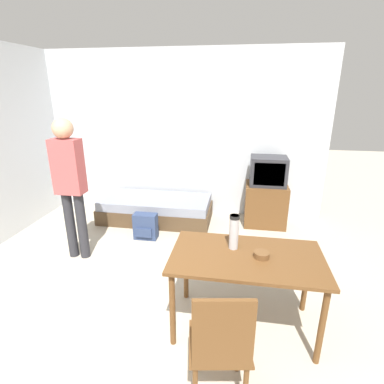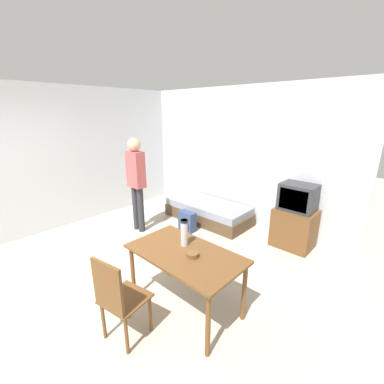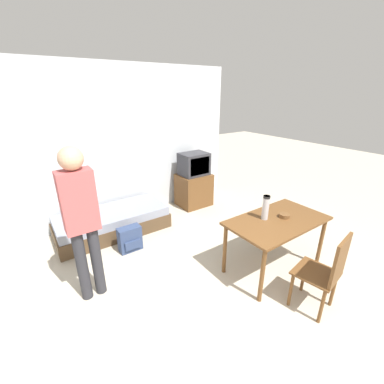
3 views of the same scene
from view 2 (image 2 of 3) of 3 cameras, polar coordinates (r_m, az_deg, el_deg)
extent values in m
plane|color=#B2A893|center=(3.86, -28.52, -20.13)|extent=(20.00, 20.00, 0.00)
cube|color=silver|center=(5.48, 8.32, 8.18)|extent=(5.15, 0.06, 2.70)
cube|color=silver|center=(5.85, -20.48, 7.84)|extent=(0.06, 4.68, 2.70)
cube|color=#4C3823|center=(5.50, 3.52, -4.98)|extent=(1.81, 0.82, 0.24)
cube|color=gray|center=(5.43, 3.56, -3.11)|extent=(1.76, 0.79, 0.14)
cube|color=brown|center=(4.72, 21.72, -7.44)|extent=(0.64, 0.53, 0.67)
cube|color=#2D2D33|center=(4.53, 22.50, -1.05)|extent=(0.55, 0.42, 0.44)
cube|color=black|center=(4.34, 21.53, -1.69)|extent=(0.45, 0.01, 0.34)
cube|color=brown|center=(2.91, -1.54, -13.52)|extent=(1.30, 0.74, 0.03)
cylinder|color=brown|center=(3.34, -13.01, -17.09)|extent=(0.05, 0.05, 0.71)
cylinder|color=brown|center=(2.65, 3.58, -27.48)|extent=(0.05, 0.05, 0.71)
cylinder|color=brown|center=(3.65, -4.83, -13.36)|extent=(0.05, 0.05, 0.71)
cylinder|color=brown|center=(3.04, 11.51, -20.95)|extent=(0.05, 0.05, 0.71)
cube|color=brown|center=(2.85, -14.55, -21.93)|extent=(0.47, 0.47, 0.02)
cube|color=brown|center=(2.60, -18.25, -19.43)|extent=(0.38, 0.09, 0.50)
cylinder|color=brown|center=(2.99, -9.26, -25.05)|extent=(0.04, 0.04, 0.43)
cylinder|color=brown|center=(3.17, -14.05, -22.44)|extent=(0.04, 0.04, 0.43)
cylinder|color=brown|center=(2.83, -14.35, -28.48)|extent=(0.04, 0.04, 0.43)
cylinder|color=brown|center=(3.02, -19.07, -25.36)|extent=(0.04, 0.04, 0.43)
cylinder|color=#28282D|center=(5.09, -12.37, -3.43)|extent=(0.12, 0.12, 0.88)
cylinder|color=#28282D|center=(4.97, -11.30, -3.90)|extent=(0.12, 0.12, 0.88)
cube|color=#B24C4C|center=(4.81, -12.42, 4.92)|extent=(0.34, 0.20, 0.66)
sphere|color=tan|center=(4.73, -12.78, 10.22)|extent=(0.24, 0.24, 0.24)
cylinder|color=#B7B7BC|center=(2.97, -1.73, -9.02)|extent=(0.08, 0.08, 0.32)
cylinder|color=black|center=(2.91, -1.76, -6.49)|extent=(0.09, 0.09, 0.03)
cylinder|color=brown|center=(2.82, 0.14, -13.75)|extent=(0.13, 0.13, 0.05)
cube|color=navy|center=(4.99, -1.07, -6.52)|extent=(0.34, 0.17, 0.38)
cube|color=navy|center=(4.95, -1.87, -7.47)|extent=(0.24, 0.03, 0.13)
camera|label=1|loc=(1.92, -62.39, 4.05)|focal=28.00mm
camera|label=3|loc=(4.29, -48.23, 12.48)|focal=24.00mm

